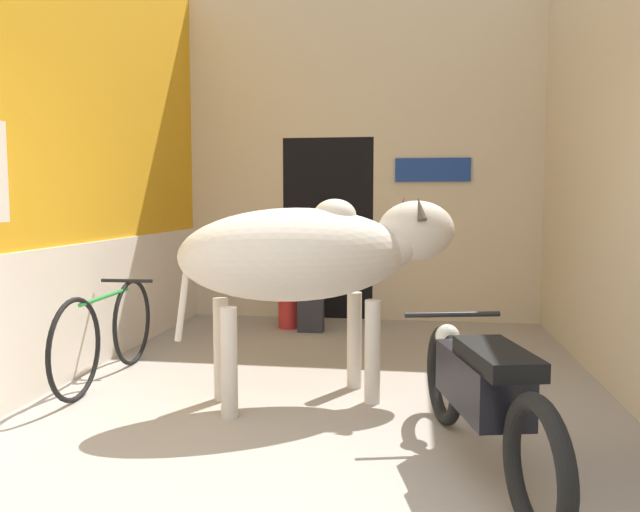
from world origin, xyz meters
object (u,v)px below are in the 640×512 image
(cow, at_px, (314,254))
(plastic_stool, at_px, (288,309))
(motorcycle_near, at_px, (482,391))
(shopkeeper_seated, at_px, (313,275))
(bicycle, at_px, (107,333))

(cow, xyz_separation_m, plastic_stool, (-0.66, 2.40, -0.82))
(motorcycle_near, distance_m, shopkeeper_seated, 3.65)
(cow, xyz_separation_m, motorcycle_near, (1.04, -1.01, -0.61))
(motorcycle_near, relative_size, plastic_stool, 5.02)
(motorcycle_near, distance_m, plastic_stool, 3.82)
(shopkeeper_seated, bearing_deg, cow, -80.69)
(cow, height_order, motorcycle_near, cow)
(shopkeeper_seated, distance_m, plastic_stool, 0.48)
(motorcycle_near, bearing_deg, bicycle, 155.53)
(cow, height_order, bicycle, cow)
(motorcycle_near, height_order, bicycle, bicycle)
(cow, distance_m, plastic_stool, 2.62)
(motorcycle_near, bearing_deg, shopkeeper_seated, 113.05)
(shopkeeper_seated, xyz_separation_m, plastic_stool, (-0.28, 0.05, -0.39))
(shopkeeper_seated, bearing_deg, motorcycle_near, -66.95)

